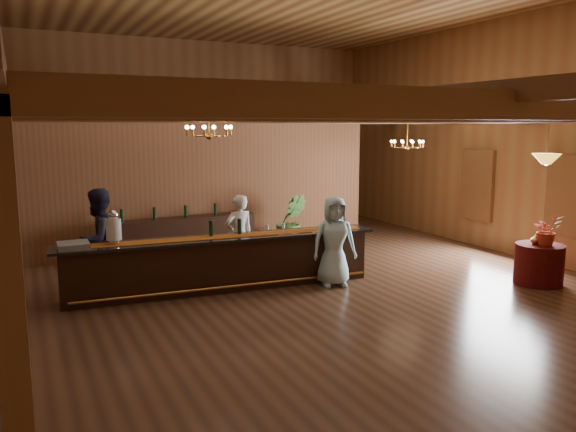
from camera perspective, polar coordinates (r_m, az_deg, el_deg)
name	(u,v)px	position (r m, az deg, el deg)	size (l,w,h in m)	color
floor	(278,283)	(10.93, -0.98, -6.83)	(14.00, 14.00, 0.00)	#442A1C
wall_back	(180,135)	(17.12, -10.94, 8.10)	(12.00, 0.10, 5.50)	olive
wall_right	(513,137)	(14.11, 21.92, 7.44)	(0.10, 14.00, 5.50)	olive
beam_grid	(267,114)	(10.97, -2.15, 10.36)	(11.90, 13.90, 0.39)	brown
support_posts	(290,204)	(10.15, 0.17, 1.18)	(9.20, 10.20, 3.20)	brown
partition_wall	(199,187)	(13.69, -9.05, 2.91)	(9.00, 0.18, 3.10)	brown
window_right_front	(568,196)	(13.12, 26.60, 1.79)	(0.12, 1.05, 1.75)	white
window_right_back	(477,185)	(14.84, 18.68, 3.02)	(0.12, 1.05, 1.75)	white
backroom_boxes	(186,216)	(15.79, -10.33, -0.05)	(4.10, 0.60, 1.10)	black
tasting_bar	(222,263)	(10.50, -6.68, -4.73)	(5.96, 1.18, 1.00)	black
beverage_dispenser	(114,228)	(10.09, -17.30, -1.16)	(0.26, 0.26, 0.60)	silver
glass_rack_tray	(73,245)	(10.02, -20.99, -2.81)	(0.50, 0.50, 0.10)	gray
raffle_drum	(337,220)	(11.12, 4.96, -0.44)	(0.34, 0.24, 0.30)	olive
bar_bottle_0	(211,229)	(10.43, -7.82, -1.27)	(0.07, 0.07, 0.30)	black
bar_bottle_1	(240,227)	(10.57, -4.94, -1.08)	(0.07, 0.07, 0.30)	black
backbar_shelf	(186,237)	(13.26, -10.28, -2.08)	(3.27, 0.51, 0.92)	black
round_table	(539,264)	(11.81, 24.13, -4.49)	(0.90, 0.90, 0.78)	#570B0C
chandelier_left	(209,130)	(9.62, -8.00, 8.60)	(0.80, 0.80, 0.42)	#C7883B
chandelier_right	(407,144)	(14.34, 12.00, 7.20)	(0.80, 0.80, 0.78)	#C7883B
pendant_lamp	(546,159)	(11.53, 24.78, 5.30)	(0.52, 0.52, 0.90)	#C7883B
bartender	(239,236)	(11.31, -4.99, -2.00)	(0.60, 0.40, 1.66)	white
staff_second	(99,240)	(10.76, -18.69, -2.36)	(0.92, 0.72, 1.90)	#1D1D30
guest	(334,241)	(10.62, 4.72, -2.58)	(0.83, 0.54, 1.71)	#B1E2F0
floor_plant	(291,221)	(13.85, 0.34, -0.52)	(0.75, 0.61, 1.37)	#43742E
table_flowers	(547,230)	(11.63, 24.81, -1.31)	(0.52, 0.45, 0.58)	#B73920
table_vase	(536,236)	(11.67, 23.89, -1.89)	(0.16, 0.16, 0.31)	#C7883B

